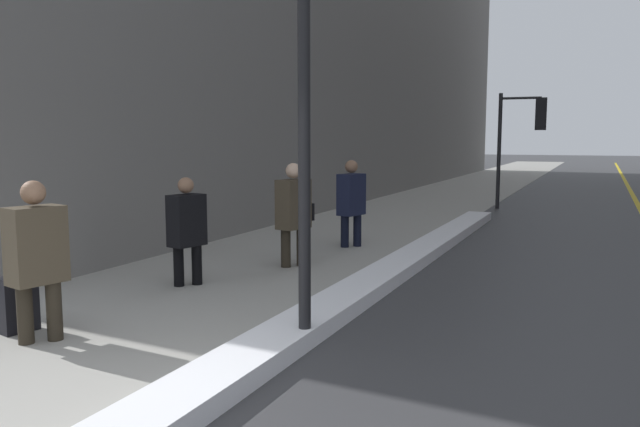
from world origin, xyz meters
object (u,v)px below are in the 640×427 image
at_px(pedestrian_in_glasses, 37,254).
at_px(pedestrian_with_shoulder_bag, 294,210).
at_px(pedestrian_trailing, 351,199).
at_px(pedestrian_nearside, 187,226).
at_px(lamp_post, 304,17).
at_px(rolling_suitcase, 18,304).
at_px(traffic_light_near, 526,126).

relative_size(pedestrian_in_glasses, pedestrian_with_shoulder_bag, 0.98).
bearing_deg(pedestrian_trailing, pedestrian_in_glasses, 5.99).
relative_size(pedestrian_in_glasses, pedestrian_nearside, 1.08).
bearing_deg(lamp_post, pedestrian_with_shoulder_bag, 118.18).
height_order(pedestrian_with_shoulder_bag, pedestrian_trailing, pedestrian_with_shoulder_bag).
height_order(pedestrian_nearside, pedestrian_with_shoulder_bag, pedestrian_with_shoulder_bag).
xyz_separation_m(lamp_post, pedestrian_trailing, (-1.64, 5.40, -2.22)).
height_order(pedestrian_nearside, pedestrian_trailing, pedestrian_trailing).
relative_size(pedestrian_in_glasses, pedestrian_trailing, 0.99).
height_order(pedestrian_trailing, rolling_suitcase, pedestrian_trailing).
xyz_separation_m(lamp_post, pedestrian_in_glasses, (-2.44, -0.98, -2.23)).
height_order(traffic_light_near, pedestrian_trailing, traffic_light_near).
xyz_separation_m(lamp_post, pedestrian_with_shoulder_bag, (-1.80, 3.36, -2.21)).
height_order(lamp_post, traffic_light_near, lamp_post).
bearing_deg(pedestrian_nearside, pedestrian_trailing, 179.60).
height_order(pedestrian_in_glasses, rolling_suitcase, pedestrian_in_glasses).
relative_size(lamp_post, pedestrian_trailing, 3.23).
height_order(traffic_light_near, rolling_suitcase, traffic_light_near).
height_order(traffic_light_near, pedestrian_with_shoulder_bag, traffic_light_near).
bearing_deg(rolling_suitcase, pedestrian_with_shoulder_bag, 178.25).
distance_m(traffic_light_near, pedestrian_with_shoulder_bag, 10.34).
xyz_separation_m(lamp_post, traffic_light_near, (0.56, 13.32, -0.74)).
bearing_deg(pedestrian_in_glasses, rolling_suitcase, -93.88).
bearing_deg(pedestrian_nearside, traffic_light_near, 178.25).
relative_size(lamp_post, pedestrian_in_glasses, 3.25).
height_order(lamp_post, pedestrian_in_glasses, lamp_post).
distance_m(pedestrian_in_glasses, pedestrian_trailing, 6.43).
xyz_separation_m(pedestrian_nearside, rolling_suitcase, (-0.37, -2.44, -0.53)).
bearing_deg(pedestrian_trailing, pedestrian_with_shoulder_bag, 8.50).
height_order(pedestrian_nearside, rolling_suitcase, pedestrian_nearside).
distance_m(lamp_post, pedestrian_with_shoulder_bag, 4.41).
bearing_deg(lamp_post, rolling_suitcase, -164.02).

